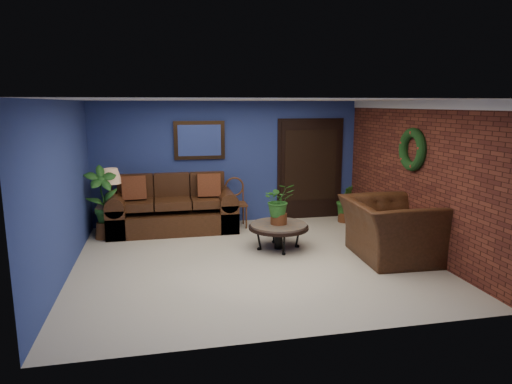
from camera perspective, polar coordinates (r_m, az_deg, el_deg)
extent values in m
plane|color=beige|center=(7.32, -0.32, -8.52)|extent=(5.50, 5.50, 0.00)
cube|color=navy|center=(9.44, -3.40, 3.70)|extent=(5.50, 0.04, 2.50)
cube|color=navy|center=(7.00, -22.97, 0.28)|extent=(0.04, 5.00, 2.50)
cube|color=maroon|center=(8.02, 19.31, 1.80)|extent=(0.04, 5.00, 2.50)
cube|color=silver|center=(6.90, -0.35, 11.45)|extent=(5.50, 5.00, 0.02)
cube|color=white|center=(7.91, 19.67, 10.26)|extent=(0.03, 5.00, 0.14)
cube|color=#3D2613|center=(9.28, -7.08, 6.43)|extent=(1.02, 0.06, 0.77)
cube|color=black|center=(9.85, 6.77, 2.78)|extent=(1.44, 0.06, 2.18)
torus|color=black|center=(7.97, 18.96, 5.04)|extent=(0.16, 0.72, 0.72)
cube|color=#472514|center=(9.04, -10.30, -3.56)|extent=(2.44, 1.06, 0.40)
cube|color=#472514|center=(9.34, -10.45, -0.80)|extent=(2.09, 0.29, 1.00)
cube|color=#472514|center=(8.91, -14.84, -1.52)|extent=(0.67, 0.72, 0.16)
cube|color=#472514|center=(8.89, -10.36, -1.34)|extent=(0.67, 0.72, 0.16)
cube|color=#472514|center=(8.94, -5.90, -1.16)|extent=(0.67, 0.72, 0.16)
cube|color=#472514|center=(9.06, -16.93, -3.33)|extent=(0.36, 1.06, 0.56)
cube|color=#472514|center=(9.11, -3.73, -2.79)|extent=(0.36, 1.06, 0.56)
cube|color=brown|center=(8.89, -15.02, 0.46)|extent=(0.44, 0.13, 0.44)
cube|color=brown|center=(8.92, -5.88, 0.82)|extent=(0.44, 0.13, 0.44)
cylinder|color=#4D4743|center=(7.78, 2.84, -4.18)|extent=(0.96, 0.96, 0.05)
cylinder|color=black|center=(7.78, 2.84, -4.43)|extent=(1.02, 1.02, 0.05)
cylinder|color=black|center=(7.84, 2.83, -5.72)|extent=(0.14, 0.14, 0.39)
cube|color=#4D4743|center=(9.06, -17.45, -1.68)|extent=(0.58, 0.58, 0.05)
cube|color=black|center=(9.07, -17.44, -1.93)|extent=(0.62, 0.62, 0.04)
cube|color=black|center=(9.16, -17.30, -4.22)|extent=(0.52, 0.52, 0.03)
cylinder|color=black|center=(8.91, -19.05, -3.76)|extent=(0.03, 0.03, 0.54)
cylinder|color=black|center=(8.86, -15.92, -3.65)|extent=(0.03, 0.03, 0.54)
cylinder|color=black|center=(9.38, -18.70, -3.01)|extent=(0.03, 0.03, 0.54)
cylinder|color=black|center=(9.33, -15.73, -2.91)|extent=(0.03, 0.03, 0.54)
cylinder|color=#3D2613|center=(9.05, -17.47, -1.37)|extent=(0.24, 0.24, 0.05)
sphere|color=#3D2613|center=(9.02, -17.51, -0.62)|extent=(0.22, 0.22, 0.22)
cylinder|color=#3D2613|center=(8.99, -17.58, 0.51)|extent=(0.02, 0.02, 0.28)
cone|color=tan|center=(8.96, -17.65, 1.78)|extent=(0.40, 0.40, 0.28)
cube|color=#5D2F1A|center=(9.15, -2.53, -1.54)|extent=(0.42, 0.42, 0.04)
torus|color=#5D2F1A|center=(9.26, -2.72, 0.67)|extent=(0.39, 0.04, 0.39)
cylinder|color=#5D2F1A|center=(9.01, -3.47, -3.33)|extent=(0.03, 0.03, 0.44)
cylinder|color=#5D2F1A|center=(9.06, -1.23, -3.22)|extent=(0.03, 0.03, 0.44)
cylinder|color=#5D2F1A|center=(9.35, -3.76, -2.79)|extent=(0.03, 0.03, 0.44)
cylinder|color=#5D2F1A|center=(9.40, -1.61, -2.70)|extent=(0.03, 0.03, 0.44)
imported|color=#472514|center=(7.60, 16.33, -4.51)|extent=(1.33, 1.51, 0.94)
cylinder|color=brown|center=(7.75, 2.85, -3.36)|extent=(0.28, 0.28, 0.18)
imported|color=#1D581B|center=(7.67, 2.88, -0.98)|extent=(0.53, 0.46, 0.58)
cylinder|color=brown|center=(9.76, 10.96, -3.10)|extent=(0.26, 0.26, 0.20)
imported|color=#1D581B|center=(9.68, 11.04, -1.00)|extent=(0.35, 0.28, 0.63)
cylinder|color=brown|center=(8.89, -18.44, -4.54)|extent=(0.34, 0.34, 0.30)
imported|color=#1D581B|center=(8.75, -18.69, -0.44)|extent=(0.67, 0.54, 1.10)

